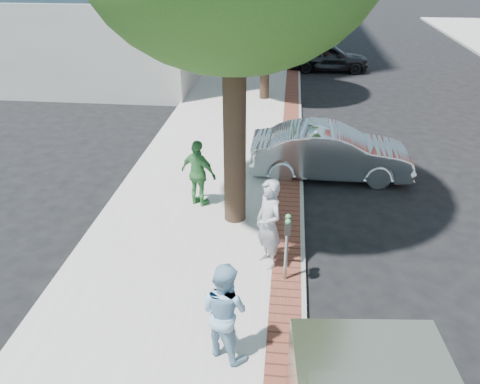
# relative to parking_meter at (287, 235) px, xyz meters

# --- Properties ---
(ground) EXTENTS (120.00, 120.00, 0.00)m
(ground) POSITION_rel_parking_meter_xyz_m (-0.67, 0.35, -1.21)
(ground) COLOR black
(ground) RESTS_ON ground
(sidewalk) EXTENTS (5.00, 60.00, 0.15)m
(sidewalk) POSITION_rel_parking_meter_xyz_m (-2.17, 8.35, -1.13)
(sidewalk) COLOR #9E9991
(sidewalk) RESTS_ON ground
(brick_strip) EXTENTS (0.60, 60.00, 0.01)m
(brick_strip) POSITION_rel_parking_meter_xyz_m (0.03, 8.35, -1.05)
(brick_strip) COLOR brown
(brick_strip) RESTS_ON sidewalk
(curb) EXTENTS (0.10, 60.00, 0.15)m
(curb) POSITION_rel_parking_meter_xyz_m (0.38, 8.35, -1.13)
(curb) COLOR gray
(curb) RESTS_ON ground
(office_base) EXTENTS (18.20, 22.20, 4.00)m
(office_base) POSITION_rel_parking_meter_xyz_m (-13.67, 22.35, 0.79)
(office_base) COLOR gray
(office_base) RESTS_ON ground
(signal_near) EXTENTS (0.70, 0.15, 3.80)m
(signal_near) POSITION_rel_parking_meter_xyz_m (0.23, 22.35, 1.05)
(signal_near) COLOR black
(signal_near) RESTS_ON ground
(parking_meter) EXTENTS (0.12, 0.32, 1.47)m
(parking_meter) POSITION_rel_parking_meter_xyz_m (0.00, 0.00, 0.00)
(parking_meter) COLOR gray
(parking_meter) RESTS_ON sidewalk
(person_gray) EXTENTS (0.79, 0.86, 1.97)m
(person_gray) POSITION_rel_parking_meter_xyz_m (-0.38, 0.49, -0.07)
(person_gray) COLOR #A1A1A6
(person_gray) RESTS_ON sidewalk
(person_officer) EXTENTS (1.08, 1.01, 1.76)m
(person_officer) POSITION_rel_parking_meter_xyz_m (-0.95, -1.99, -0.17)
(person_officer) COLOR #88B3D2
(person_officer) RESTS_ON sidewalk
(person_green) EXTENTS (1.11, 0.83, 1.76)m
(person_green) POSITION_rel_parking_meter_xyz_m (-2.26, 2.85, -0.18)
(person_green) COLOR #3F8A46
(person_green) RESTS_ON sidewalk
(sedan_silver) EXTENTS (4.63, 1.63, 1.52)m
(sedan_silver) POSITION_rel_parking_meter_xyz_m (1.19, 5.20, -0.44)
(sedan_silver) COLOR silver
(sedan_silver) RESTS_ON ground
(bg_car) EXTENTS (4.35, 1.87, 1.46)m
(bg_car) POSITION_rel_parking_meter_xyz_m (1.86, 18.18, -0.47)
(bg_car) COLOR black
(bg_car) RESTS_ON ground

